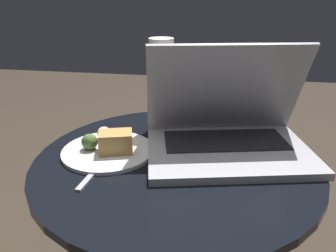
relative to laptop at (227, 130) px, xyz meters
name	(u,v)px	position (x,y,z in m)	size (l,w,h in m)	color
table	(175,212)	(-0.11, -0.06, -0.20)	(0.65, 0.65, 0.55)	black
napkin	(110,154)	(-0.27, -0.08, -0.05)	(0.20, 0.18, 0.00)	silver
laptop	(227,130)	(0.00, 0.00, 0.00)	(0.43, 0.34, 0.25)	#B2B2B7
beer_glass	(162,86)	(-0.18, 0.10, 0.07)	(0.06, 0.06, 0.25)	brown
snack_plate	(109,146)	(-0.28, -0.06, -0.04)	(0.22, 0.22, 0.06)	white
fork	(101,165)	(-0.27, -0.13, -0.05)	(0.03, 0.18, 0.00)	#B2B2B7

